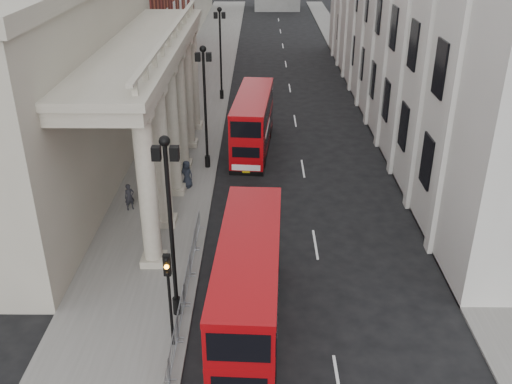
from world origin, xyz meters
TOP-DOWN VIEW (x-y plane):
  - ground at (0.00, 0.00)m, footprint 260.00×260.00m
  - sidewalk_west at (-3.00, 30.00)m, footprint 6.00×140.00m
  - sidewalk_east at (13.50, 30.00)m, footprint 3.00×140.00m
  - kerb at (-0.05, 30.00)m, footprint 0.20×140.00m
  - portico_building at (-10.50, 18.00)m, footprint 9.00×28.00m
  - lamp_post_south at (-0.60, 4.00)m, footprint 1.05×0.44m
  - lamp_post_mid at (-0.60, 20.00)m, footprint 1.05×0.44m
  - lamp_post_north at (-0.60, 36.00)m, footprint 1.05×0.44m
  - traffic_light at (-0.50, 1.98)m, footprint 0.28×0.33m
  - crowd_barriers at (-0.35, 2.23)m, footprint 0.50×18.75m
  - bus_near at (2.58, 3.07)m, footprint 2.88×10.13m
  - bus_far at (2.49, 23.56)m, footprint 3.14×9.84m
  - pedestrian_a at (-4.65, 13.71)m, footprint 0.70×0.63m
  - pedestrian_b at (-3.90, 19.88)m, footprint 1.05×0.97m
  - pedestrian_c at (-1.64, 16.78)m, footprint 1.03×0.89m

SIDE VIEW (x-z plane):
  - ground at x=0.00m, z-range 0.00..0.00m
  - sidewalk_west at x=-3.00m, z-range 0.00..0.12m
  - sidewalk_east at x=13.50m, z-range 0.00..0.12m
  - kerb at x=-0.05m, z-range 0.00..0.14m
  - crowd_barriers at x=-0.35m, z-range 0.12..1.22m
  - pedestrian_a at x=-4.65m, z-range 0.12..1.74m
  - pedestrian_b at x=-3.90m, z-range 0.12..1.85m
  - pedestrian_c at x=-1.64m, z-range 0.12..1.91m
  - bus_far at x=2.49m, z-range 0.09..4.27m
  - bus_near at x=2.58m, z-range 0.10..4.43m
  - traffic_light at x=-0.50m, z-range 0.96..5.26m
  - lamp_post_south at x=-0.60m, z-range 0.75..9.07m
  - lamp_post_mid at x=-0.60m, z-range 0.75..9.07m
  - lamp_post_north at x=-0.60m, z-range 0.75..9.07m
  - portico_building at x=-10.50m, z-range 0.00..12.00m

